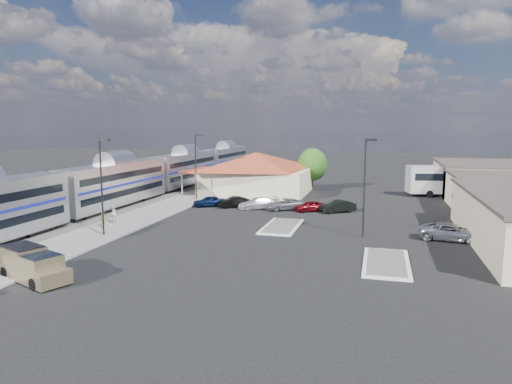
% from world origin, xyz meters
% --- Properties ---
extents(ground, '(280.00, 280.00, 0.00)m').
position_xyz_m(ground, '(0.00, 0.00, 0.00)').
color(ground, black).
rests_on(ground, ground).
extents(railbed, '(16.00, 100.00, 0.12)m').
position_xyz_m(railbed, '(-21.00, 8.00, 0.06)').
color(railbed, '#4C4944').
rests_on(railbed, ground).
extents(platform, '(5.50, 92.00, 0.18)m').
position_xyz_m(platform, '(-12.00, 6.00, 0.09)').
color(platform, gray).
rests_on(platform, ground).
extents(passenger_train, '(3.00, 104.00, 5.55)m').
position_xyz_m(passenger_train, '(-18.00, 7.50, 2.87)').
color(passenger_train, silver).
rests_on(passenger_train, ground).
extents(freight_cars, '(2.80, 46.00, 4.00)m').
position_xyz_m(freight_cars, '(-24.00, 11.40, 1.93)').
color(freight_cars, black).
rests_on(freight_cars, ground).
extents(station_depot, '(18.35, 12.24, 6.20)m').
position_xyz_m(station_depot, '(-4.56, 24.00, 3.13)').
color(station_depot, beige).
rests_on(station_depot, ground).
extents(traffic_island_south, '(3.30, 7.50, 0.21)m').
position_xyz_m(traffic_island_south, '(4.00, 2.00, 0.10)').
color(traffic_island_south, silver).
rests_on(traffic_island_south, ground).
extents(traffic_island_north, '(3.30, 7.50, 0.21)m').
position_xyz_m(traffic_island_north, '(14.00, -8.00, 0.10)').
color(traffic_island_north, silver).
rests_on(traffic_island_north, ground).
extents(lamp_plat_s, '(1.08, 0.25, 9.00)m').
position_xyz_m(lamp_plat_s, '(-10.90, -6.00, 5.34)').
color(lamp_plat_s, black).
rests_on(lamp_plat_s, ground).
extents(lamp_plat_n, '(1.08, 0.25, 9.00)m').
position_xyz_m(lamp_plat_n, '(-10.90, 16.00, 5.34)').
color(lamp_plat_n, black).
rests_on(lamp_plat_n, ground).
extents(lamp_lot, '(1.08, 0.25, 9.00)m').
position_xyz_m(lamp_lot, '(12.10, 0.00, 5.34)').
color(lamp_lot, black).
rests_on(lamp_lot, ground).
extents(tree_depot, '(4.71, 4.71, 6.63)m').
position_xyz_m(tree_depot, '(3.00, 30.00, 4.02)').
color(tree_depot, '#382314').
rests_on(tree_depot, ground).
extents(pickup_truck, '(6.26, 4.17, 2.03)m').
position_xyz_m(pickup_truck, '(-8.50, -17.74, 0.96)').
color(pickup_truck, '#96815C').
rests_on(pickup_truck, ground).
extents(suv, '(5.81, 3.31, 1.53)m').
position_xyz_m(suv, '(19.63, 0.71, 0.76)').
color(suv, '#A0A1A7').
rests_on(suv, ground).
extents(coach_bus, '(14.02, 5.89, 4.39)m').
position_xyz_m(coach_bus, '(24.00, 28.56, 2.53)').
color(coach_bus, silver).
rests_on(coach_bus, ground).
extents(person_a, '(0.51, 0.66, 1.63)m').
position_xyz_m(person_a, '(-12.91, -3.17, 0.99)').
color(person_a, '#CFD241').
rests_on(person_a, platform).
extents(person_b, '(0.86, 1.03, 1.91)m').
position_xyz_m(person_b, '(-13.08, -1.25, 1.13)').
color(person_b, white).
rests_on(person_b, platform).
extents(parked_car_a, '(4.27, 3.33, 1.36)m').
position_xyz_m(parked_car_a, '(-7.32, 11.24, 0.68)').
color(parked_car_a, '#0B1838').
rests_on(parked_car_a, ground).
extents(parked_car_b, '(4.26, 3.51, 1.37)m').
position_xyz_m(parked_car_b, '(-4.12, 11.54, 0.68)').
color(parked_car_b, black).
rests_on(parked_car_b, ground).
extents(parked_car_c, '(5.31, 4.25, 1.44)m').
position_xyz_m(parked_car_c, '(-0.92, 11.24, 0.72)').
color(parked_car_c, white).
rests_on(parked_car_c, ground).
extents(parked_car_d, '(5.43, 4.60, 1.38)m').
position_xyz_m(parked_car_d, '(2.28, 11.54, 0.69)').
color(parked_car_d, gray).
rests_on(parked_car_d, ground).
extents(parked_car_e, '(4.05, 3.33, 1.30)m').
position_xyz_m(parked_car_e, '(5.48, 11.24, 0.65)').
color(parked_car_e, maroon).
rests_on(parked_car_e, ground).
extents(parked_car_f, '(4.42, 3.74, 1.43)m').
position_xyz_m(parked_car_f, '(8.68, 11.54, 0.72)').
color(parked_car_f, black).
rests_on(parked_car_f, ground).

